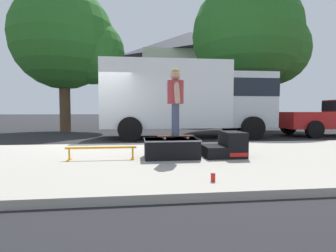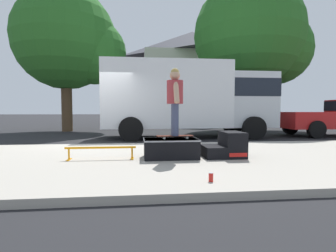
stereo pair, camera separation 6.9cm
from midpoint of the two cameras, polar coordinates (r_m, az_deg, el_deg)
The scene contains 12 objects.
ground_plane at distance 8.79m, azimuth -15.76°, elevation -4.11°, with size 140.00×140.00×0.00m, color black.
sidewalk_slab at distance 5.88m, azimuth -20.67°, elevation -7.31°, with size 50.00×5.00×0.12m, color #A8A093.
skate_box at distance 5.61m, azimuth 0.97°, elevation -4.73°, with size 1.15×0.73×0.41m.
kicker_ramp at distance 5.89m, azimuth 12.88°, elevation -4.35°, with size 0.86×0.74×0.55m.
grind_rail at distance 5.61m, azimuth -14.07°, elevation -5.04°, with size 1.44×0.28×0.27m.
skateboard at distance 5.60m, azimuth 1.85°, elevation -2.21°, with size 0.80×0.28×0.07m.
skater_kid at distance 5.58m, azimuth 1.87°, elevation 6.50°, with size 0.35×0.73×1.42m.
soda_can at distance 3.85m, azimuth 9.84°, elevation -10.92°, with size 0.07×0.07×0.13m.
box_truck at distance 11.01m, azimuth 4.77°, elevation 6.37°, with size 6.91×2.63×3.05m.
street_tree_main at distance 16.59m, azimuth 18.36°, elevation 17.62°, with size 6.79×6.18×8.52m.
street_tree_neighbour at distance 15.57m, azimuth -20.13°, elevation 16.76°, with size 5.87×5.34×7.61m.
house_behind at distance 24.88m, azimuth 5.43°, elevation 10.58°, with size 9.54×8.23×8.40m.
Camera 2 is at (1.50, -8.60, 1.13)m, focal length 28.02 mm.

